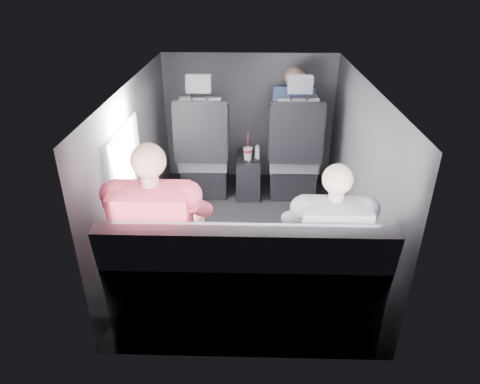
{
  "coord_description": "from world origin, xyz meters",
  "views": [
    {
      "loc": [
        0.03,
        -3.14,
        2.1
      ],
      "look_at": [
        -0.06,
        -0.05,
        0.48
      ],
      "focal_mm": 32.0,
      "sensor_mm": 36.0,
      "label": 1
    }
  ],
  "objects_px": {
    "center_console": "(248,174)",
    "soda_cup": "(248,153)",
    "front_seat_left": "(204,158)",
    "front_seat_right": "(293,159)",
    "passenger_rear_right": "(326,244)",
    "passenger_front_right": "(293,117)",
    "laptop_white": "(163,224)",
    "laptop_black": "(331,228)",
    "water_bottle": "(257,153)",
    "passenger_rear_left": "(161,236)",
    "rear_bench": "(245,292)"
  },
  "relations": [
    {
      "from": "laptop_white",
      "to": "laptop_black",
      "type": "distance_m",
      "value": 1.08
    },
    {
      "from": "front_seat_left",
      "to": "rear_bench",
      "type": "distance_m",
      "value": 1.96
    },
    {
      "from": "water_bottle",
      "to": "passenger_rear_right",
      "type": "distance_m",
      "value": 1.84
    },
    {
      "from": "center_console",
      "to": "passenger_front_right",
      "type": "distance_m",
      "value": 0.74
    },
    {
      "from": "passenger_rear_right",
      "to": "passenger_front_right",
      "type": "relative_size",
      "value": 1.42
    },
    {
      "from": "laptop_black",
      "to": "front_seat_right",
      "type": "bearing_deg",
      "value": 93.18
    },
    {
      "from": "front_seat_left",
      "to": "passenger_rear_right",
      "type": "distance_m",
      "value": 2.05
    },
    {
      "from": "water_bottle",
      "to": "passenger_front_right",
      "type": "height_order",
      "value": "passenger_front_right"
    },
    {
      "from": "water_bottle",
      "to": "laptop_black",
      "type": "height_order",
      "value": "laptop_black"
    },
    {
      "from": "passenger_rear_right",
      "to": "passenger_rear_left",
      "type": "bearing_deg",
      "value": -179.9
    },
    {
      "from": "front_seat_right",
      "to": "laptop_white",
      "type": "distance_m",
      "value": 1.93
    },
    {
      "from": "laptop_white",
      "to": "passenger_rear_right",
      "type": "bearing_deg",
      "value": -9.15
    },
    {
      "from": "water_bottle",
      "to": "laptop_black",
      "type": "relative_size",
      "value": 0.44
    },
    {
      "from": "front_seat_right",
      "to": "laptop_black",
      "type": "xyz_separation_m",
      "value": [
        0.09,
        -1.65,
        0.23
      ]
    },
    {
      "from": "front_seat_right",
      "to": "water_bottle",
      "type": "distance_m",
      "value": 0.37
    },
    {
      "from": "center_console",
      "to": "laptop_black",
      "type": "distance_m",
      "value": 1.82
    },
    {
      "from": "front_seat_left",
      "to": "passenger_rear_left",
      "type": "relative_size",
      "value": 0.98
    },
    {
      "from": "soda_cup",
      "to": "passenger_rear_left",
      "type": "bearing_deg",
      "value": -106.22
    },
    {
      "from": "front_seat_left",
      "to": "soda_cup",
      "type": "distance_m",
      "value": 0.45
    },
    {
      "from": "front_seat_right",
      "to": "passenger_front_right",
      "type": "relative_size",
      "value": 1.52
    },
    {
      "from": "laptop_white",
      "to": "soda_cup",
      "type": "bearing_deg",
      "value": 71.63
    },
    {
      "from": "rear_bench",
      "to": "laptop_black",
      "type": "relative_size",
      "value": 4.84
    },
    {
      "from": "front_seat_left",
      "to": "front_seat_right",
      "type": "distance_m",
      "value": 0.9
    },
    {
      "from": "front_seat_left",
      "to": "passenger_rear_right",
      "type": "height_order",
      "value": "front_seat_left"
    },
    {
      "from": "front_seat_left",
      "to": "laptop_white",
      "type": "distance_m",
      "value": 1.66
    },
    {
      "from": "front_seat_left",
      "to": "front_seat_right",
      "type": "xyz_separation_m",
      "value": [
        0.9,
        0.0,
        0.0
      ]
    },
    {
      "from": "laptop_white",
      "to": "passenger_rear_right",
      "type": "xyz_separation_m",
      "value": [
        1.03,
        -0.17,
        -0.02
      ]
    },
    {
      "from": "soda_cup",
      "to": "laptop_white",
      "type": "xyz_separation_m",
      "value": [
        -0.53,
        -1.59,
        0.16
      ]
    },
    {
      "from": "center_console",
      "to": "soda_cup",
      "type": "distance_m",
      "value": 0.28
    },
    {
      "from": "laptop_black",
      "to": "passenger_front_right",
      "type": "distance_m",
      "value": 1.91
    },
    {
      "from": "front_seat_left",
      "to": "laptop_white",
      "type": "bearing_deg",
      "value": -93.01
    },
    {
      "from": "water_bottle",
      "to": "laptop_white",
      "type": "bearing_deg",
      "value": -110.97
    },
    {
      "from": "soda_cup",
      "to": "laptop_white",
      "type": "distance_m",
      "value": 1.69
    },
    {
      "from": "rear_bench",
      "to": "soda_cup",
      "type": "distance_m",
      "value": 1.86
    },
    {
      "from": "rear_bench",
      "to": "passenger_rear_left",
      "type": "height_order",
      "value": "passenger_rear_left"
    },
    {
      "from": "front_seat_left",
      "to": "laptop_black",
      "type": "distance_m",
      "value": 1.94
    },
    {
      "from": "soda_cup",
      "to": "laptop_black",
      "type": "height_order",
      "value": "laptop_black"
    },
    {
      "from": "front_seat_left",
      "to": "front_seat_right",
      "type": "relative_size",
      "value": 1.0
    },
    {
      "from": "passenger_rear_right",
      "to": "center_console",
      "type": "bearing_deg",
      "value": 104.87
    },
    {
      "from": "passenger_rear_left",
      "to": "rear_bench",
      "type": "bearing_deg",
      "value": -10.28
    },
    {
      "from": "center_console",
      "to": "laptop_white",
      "type": "distance_m",
      "value": 1.82
    },
    {
      "from": "soda_cup",
      "to": "passenger_front_right",
      "type": "distance_m",
      "value": 0.61
    },
    {
      "from": "passenger_front_right",
      "to": "laptop_black",
      "type": "bearing_deg",
      "value": -87.07
    },
    {
      "from": "laptop_black",
      "to": "passenger_front_right",
      "type": "bearing_deg",
      "value": 92.93
    },
    {
      "from": "center_console",
      "to": "water_bottle",
      "type": "relative_size",
      "value": 3.27
    },
    {
      "from": "front_seat_right",
      "to": "laptop_white",
      "type": "relative_size",
      "value": 3.55
    },
    {
      "from": "rear_bench",
      "to": "soda_cup",
      "type": "height_order",
      "value": "rear_bench"
    },
    {
      "from": "front_seat_right",
      "to": "rear_bench",
      "type": "xyz_separation_m",
      "value": [
        -0.45,
        -1.9,
        -0.09
      ]
    },
    {
      "from": "soda_cup",
      "to": "laptop_white",
      "type": "bearing_deg",
      "value": -108.37
    },
    {
      "from": "rear_bench",
      "to": "water_bottle",
      "type": "xyz_separation_m",
      "value": [
        0.09,
        1.89,
        0.16
      ]
    }
  ]
}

